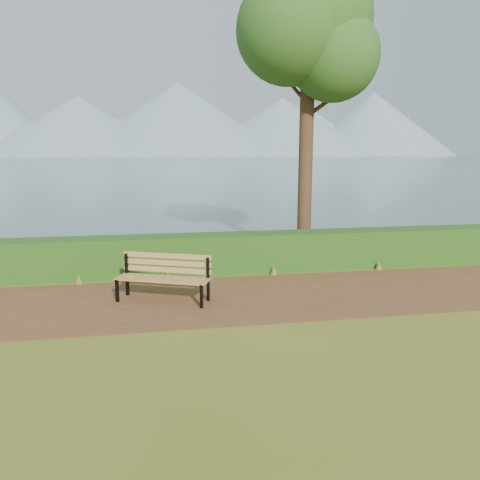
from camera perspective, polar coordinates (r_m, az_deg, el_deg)
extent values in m
plane|color=#57631C|center=(9.85, -2.02, -7.68)|extent=(140.00, 140.00, 0.00)
cube|color=#52341C|center=(10.13, -2.26, -7.13)|extent=(40.00, 3.40, 0.01)
cube|color=#1B4614|center=(12.21, -3.79, -1.66)|extent=(32.00, 0.85, 1.00)
cube|color=#425D6A|center=(269.28, -10.10, 9.80)|extent=(700.00, 510.00, 0.00)
cone|color=gray|center=(409.03, -18.97, 12.99)|extent=(160.00, 160.00, 48.00)
cone|color=gray|center=(415.75, -7.51, 14.38)|extent=(190.00, 190.00, 62.00)
cone|color=gray|center=(424.70, 5.12, 13.53)|extent=(170.00, 170.00, 50.00)
cone|color=gray|center=(465.81, 15.83, 13.41)|extent=(150.00, 150.00, 58.00)
cone|color=gray|center=(439.58, -11.63, 12.28)|extent=(120.00, 120.00, 35.00)
cone|color=gray|center=(460.18, 9.19, 12.59)|extent=(130.00, 130.00, 40.00)
cube|color=black|center=(10.16, -14.75, -6.02)|extent=(0.08, 0.08, 0.49)
cube|color=black|center=(10.51, -13.62, -4.13)|extent=(0.08, 0.08, 0.94)
cube|color=black|center=(10.30, -14.20, -4.52)|extent=(0.27, 0.55, 0.05)
cube|color=black|center=(9.48, -4.71, -6.89)|extent=(0.08, 0.08, 0.49)
cube|color=black|center=(9.86, -3.91, -4.83)|extent=(0.08, 0.08, 0.94)
cube|color=black|center=(9.64, -4.31, -5.26)|extent=(0.27, 0.55, 0.05)
cube|color=olive|center=(9.74, -9.88, -5.02)|extent=(1.86, 0.85, 0.04)
cube|color=olive|center=(9.86, -9.58, -4.81)|extent=(1.86, 0.85, 0.04)
cube|color=olive|center=(9.99, -9.28, -4.61)|extent=(1.86, 0.85, 0.04)
cube|color=olive|center=(10.11, -8.99, -4.41)|extent=(1.86, 0.85, 0.04)
cube|color=olive|center=(10.14, -8.88, -3.60)|extent=(1.84, 0.80, 0.11)
cube|color=olive|center=(10.10, -8.90, -2.76)|extent=(1.84, 0.80, 0.11)
cube|color=olive|center=(10.07, -8.93, -1.91)|extent=(1.84, 0.80, 0.11)
cylinder|color=#3A2317|center=(13.60, 8.08, 12.66)|extent=(0.40, 0.40, 7.20)
sphere|color=#194B19|center=(14.04, 8.43, 24.99)|extent=(3.40, 3.40, 3.40)
sphere|color=#194B19|center=(14.69, 10.49, 21.87)|extent=(2.60, 2.60, 2.60)
sphere|color=#194B19|center=(13.31, 6.06, 24.07)|extent=(2.80, 2.80, 2.80)
sphere|color=#194B19|center=(13.49, 11.39, 21.14)|extent=(2.40, 2.40, 2.40)
sphere|color=#194B19|center=(14.39, 5.41, 26.75)|extent=(2.20, 2.20, 2.20)
cylinder|color=#3A2317|center=(13.80, 10.02, 15.90)|extent=(1.05, 0.12, 0.79)
cylinder|color=#3A2317|center=(13.69, 6.42, 18.15)|extent=(0.81, 0.38, 0.72)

